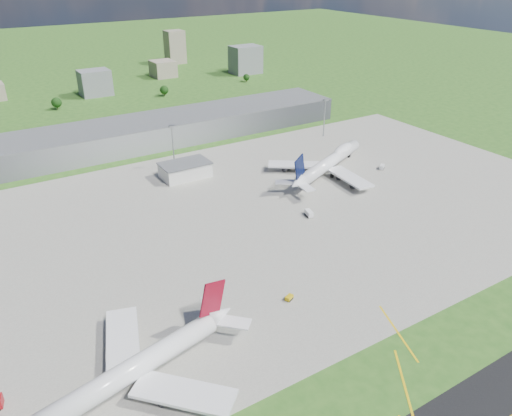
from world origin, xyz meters
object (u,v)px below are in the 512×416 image
tug_yellow (289,298)px  van_white_far (382,167)px  airliner_red_twin (132,371)px  airliner_blue_quad (330,162)px  van_white_near (309,214)px

tug_yellow → van_white_far: 137.67m
airliner_red_twin → airliner_blue_quad: size_ratio=0.99×
airliner_red_twin → van_white_near: (106.36, 57.12, -4.28)m
airliner_blue_quad → van_white_near: (-43.04, -37.62, -4.61)m
airliner_blue_quad → van_white_near: airliner_blue_quad is taller
tug_yellow → van_white_near: (45.26, 47.91, 0.54)m
van_white_far → tug_yellow: bearing=176.2°
tug_yellow → airliner_red_twin: bearing=164.6°
airliner_blue_quad → van_white_far: 31.83m
airliner_red_twin → tug_yellow: airliner_red_twin is taller
airliner_red_twin → tug_yellow: size_ratio=20.79×
airliner_red_twin → airliner_blue_quad: airliner_blue_quad is taller
airliner_red_twin → tug_yellow: (61.10, 9.21, -4.82)m
tug_yellow → van_white_far: (116.98, 72.57, 0.36)m
van_white_near → van_white_far: 75.85m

